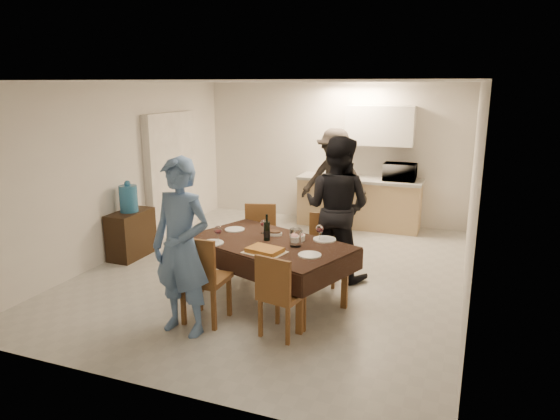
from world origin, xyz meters
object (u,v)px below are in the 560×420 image
Objects in this scene: wine_bottle at (267,227)px; person_near at (181,247)px; dining_table at (269,244)px; console at (131,234)px; person_far at (337,208)px; microwave at (400,172)px; person_kitchen at (335,181)px; water_jug at (128,199)px; savoury_tart at (265,250)px; water_pitcher at (296,238)px.

person_near is at bearing -114.44° from wine_bottle.
dining_table is 2.85× the size of console.
wine_bottle is 0.17× the size of person_far.
microwave is at bearing 76.65° from person_near.
person_near is 4.24m from person_kitchen.
person_kitchen is at bearing 43.90° from water_jug.
person_kitchen is (-0.58, 2.11, -0.05)m from person_far.
person_far is (3.11, 0.32, 0.61)m from console.
person_kitchen is (0.52, 4.21, -0.02)m from person_near.
wine_bottle is at bearing 109.23° from savoury_tart.
person_near is at bearing -131.99° from water_pitcher.
person_near is 2.37m from person_far.
dining_table is 1.13× the size of person_far.
dining_table is 0.40m from savoury_tart.
dining_table is at bearing -89.42° from person_kitchen.
dining_table is 1.19× the size of person_kitchen.
wine_bottle is at bearing -15.14° from console.
person_far is at bearing -74.59° from person_kitchen.
water_pitcher is 3.23m from person_kitchen.
console is at bearing 16.33° from person_far.
water_pitcher is 0.11× the size of person_near.
water_jug is 3.01m from water_pitcher.
person_near is at bearing -97.09° from dining_table.
savoury_tart is at bearing 82.97° from person_far.
person_far reaches higher than dining_table.
person_far reaches higher than savoury_tart.
console is at bearing -175.34° from dining_table.
person_far reaches higher than microwave.
console is 3.66× the size of water_pitcher.
person_kitchen is (-1.06, -0.45, -0.15)m from microwave.
console is 0.41× the size of person_near.
water_jug is 2.68m from person_near.
console is at bearing 38.75° from microwave.
water_jug is at bearing -136.10° from person_kitchen.
savoury_tart is 0.23× the size of person_near.
person_near is at bearing 72.79° from person_far.
person_near is 0.97× the size of person_far.
person_kitchen is (2.53, 2.43, 0.56)m from console.
microwave reaches higher than console.
water_jug reaches higher than console.
microwave is 0.30× the size of person_kitchen.
person_kitchen reaches higher than microwave.
console is 2.66m from wine_bottle.
water_jug is at bearing 16.33° from person_far.
person_far is (3.11, 0.32, 0.06)m from water_jug.
person_far reaches higher than person_near.
console is 2.38× the size of wine_bottle.
console is 3.55m from person_kitchen.
person_near is at bearing -97.01° from person_kitchen.
microwave is (1.08, 3.56, 0.16)m from wine_bottle.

